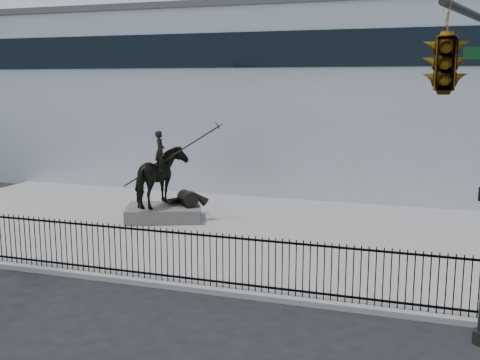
% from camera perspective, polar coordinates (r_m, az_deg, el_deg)
% --- Properties ---
extents(ground, '(120.00, 120.00, 0.00)m').
position_cam_1_polar(ground, '(14.52, -6.12, -12.73)').
color(ground, black).
rests_on(ground, ground).
extents(plaza, '(30.00, 12.00, 0.15)m').
position_cam_1_polar(plaza, '(20.72, 1.84, -5.43)').
color(plaza, gray).
rests_on(plaza, ground).
extents(building, '(44.00, 14.00, 9.00)m').
position_cam_1_polar(building, '(32.68, 8.34, 8.01)').
color(building, silver).
rests_on(building, ground).
extents(picket_fence, '(22.10, 0.10, 1.50)m').
position_cam_1_polar(picket_fence, '(15.28, -4.25, -7.91)').
color(picket_fence, black).
rests_on(picket_fence, plaza).
extents(statue_plinth, '(3.44, 2.93, 0.54)m').
position_cam_1_polar(statue_plinth, '(22.57, -7.74, -3.32)').
color(statue_plinth, '#514E4A').
rests_on(statue_plinth, plaza).
extents(equestrian_statue, '(3.49, 2.86, 3.16)m').
position_cam_1_polar(equestrian_statue, '(22.28, -7.68, 0.22)').
color(equestrian_statue, black).
rests_on(equestrian_statue, statue_plinth).
extents(traffic_signal_right, '(2.17, 6.86, 7.00)m').
position_cam_1_polar(traffic_signal_right, '(10.25, 23.17, 5.02)').
color(traffic_signal_right, black).
rests_on(traffic_signal_right, ground).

